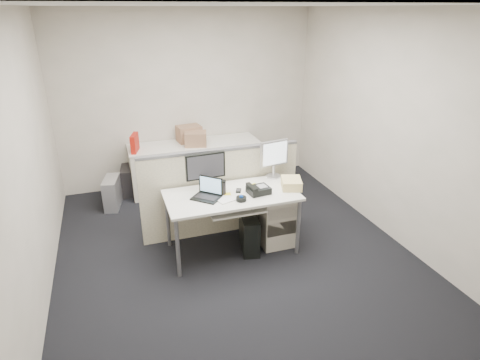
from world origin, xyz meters
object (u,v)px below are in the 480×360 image
object	(u,v)px
monitor_main	(206,172)
desk_phone	(259,190)
desk	(232,199)
laptop	(206,189)

from	to	relation	value
monitor_main	desk_phone	bearing A→B (deg)	-28.02
monitor_main	desk	bearing A→B (deg)	-39.03
monitor_main	laptop	distance (m)	0.24
monitor_main	laptop	bearing A→B (deg)	-107.31
monitor_main	desk_phone	distance (m)	0.63
desk_phone	monitor_main	bearing A→B (deg)	148.68
desk_phone	laptop	bearing A→B (deg)	168.33
desk	monitor_main	size ratio (longest dim) A/B	3.27
desk	desk_phone	xyz separation A→B (m)	(0.30, -0.07, 0.10)
desk	laptop	bearing A→B (deg)	-176.19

